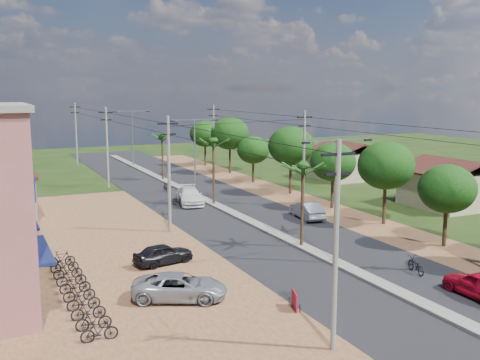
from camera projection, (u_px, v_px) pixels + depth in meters
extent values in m
plane|color=black|center=(334.00, 263.00, 35.75)|extent=(160.00, 160.00, 0.00)
cube|color=black|center=(236.00, 215.00, 49.14)|extent=(12.00, 110.00, 0.04)
cube|color=#605E56|center=(222.00, 208.00, 51.81)|extent=(1.00, 90.00, 0.18)
cube|color=brown|center=(72.00, 259.00, 36.58)|extent=(18.00, 46.00, 0.04)
cube|color=brown|center=(318.00, 207.00, 52.72)|extent=(5.00, 90.00, 0.03)
cube|color=#0E163C|center=(41.00, 250.00, 27.85)|extent=(0.80, 5.40, 0.15)
cube|color=black|center=(36.00, 285.00, 27.99)|extent=(0.10, 3.00, 2.40)
cube|color=navy|center=(30.00, 183.00, 27.17)|extent=(0.12, 4.20, 1.20)
cube|color=#0E163C|center=(28.00, 220.00, 34.10)|extent=(0.80, 5.40, 0.15)
cube|color=black|center=(24.00, 249.00, 34.24)|extent=(0.10, 3.00, 2.40)
cube|color=navy|center=(20.00, 176.00, 33.52)|extent=(0.12, 4.20, 1.20)
cube|color=#0E163C|center=(20.00, 200.00, 40.35)|extent=(0.80, 5.40, 0.15)
cube|color=black|center=(16.00, 225.00, 40.49)|extent=(0.10, 3.00, 2.40)
cube|color=navy|center=(13.00, 171.00, 39.87)|extent=(0.12, 4.20, 1.20)
cube|color=gray|center=(450.00, 189.00, 52.83)|extent=(7.00, 7.00, 3.30)
cube|color=gray|center=(346.00, 165.00, 69.32)|extent=(7.00, 7.00, 3.30)
cylinder|color=black|center=(445.00, 220.00, 39.36)|extent=(0.28, 0.28, 3.85)
ellipsoid|color=black|center=(447.00, 189.00, 39.00)|extent=(4.00, 4.00, 3.40)
cylinder|color=black|center=(385.00, 197.00, 45.72)|extent=(0.28, 0.28, 4.55)
ellipsoid|color=black|center=(386.00, 165.00, 45.30)|extent=(4.60, 4.60, 3.91)
cylinder|color=black|center=(332.00, 187.00, 51.88)|extent=(0.28, 0.28, 4.06)
ellipsoid|color=black|center=(333.00, 162.00, 51.51)|extent=(4.20, 4.20, 3.57)
cylinder|color=black|center=(290.00, 171.00, 59.05)|extent=(0.28, 0.28, 4.76)
ellipsoid|color=black|center=(291.00, 146.00, 58.61)|extent=(4.80, 4.80, 4.08)
cylinder|color=black|center=(253.00, 167.00, 66.12)|extent=(0.28, 0.28, 3.64)
ellipsoid|color=black|center=(253.00, 150.00, 65.78)|extent=(3.80, 3.80, 3.23)
cylinder|color=black|center=(230.00, 155.00, 73.41)|extent=(0.28, 0.28, 4.90)
ellipsoid|color=black|center=(230.00, 133.00, 72.96)|extent=(5.00, 5.00, 4.25)
cylinder|color=black|center=(205.00, 151.00, 80.47)|extent=(0.28, 0.28, 4.34)
ellipsoid|color=black|center=(205.00, 134.00, 80.07)|extent=(4.40, 4.40, 3.74)
cylinder|color=black|center=(302.00, 207.00, 38.86)|extent=(0.22, 0.22, 5.80)
cylinder|color=black|center=(214.00, 173.00, 53.11)|extent=(0.22, 0.22, 6.20)
cylinder|color=black|center=(163.00, 158.00, 67.45)|extent=(0.22, 0.22, 5.50)
cylinder|color=gray|center=(336.00, 202.00, 35.11)|extent=(0.16, 0.16, 8.00)
cube|color=gray|center=(354.00, 139.00, 34.99)|extent=(2.40, 0.08, 0.08)
cube|color=gray|center=(321.00, 140.00, 33.98)|extent=(2.40, 0.08, 0.08)
cube|color=black|center=(368.00, 140.00, 35.47)|extent=(0.50, 0.18, 0.12)
cube|color=black|center=(306.00, 143.00, 33.53)|extent=(0.50, 0.18, 0.12)
cylinder|color=gray|center=(195.00, 158.00, 57.43)|extent=(0.16, 0.16, 8.00)
cube|color=gray|center=(205.00, 119.00, 57.31)|extent=(2.40, 0.08, 0.08)
cube|color=gray|center=(183.00, 120.00, 56.30)|extent=(2.40, 0.08, 0.08)
cube|color=black|center=(215.00, 120.00, 57.78)|extent=(0.50, 0.18, 0.12)
cube|color=black|center=(173.00, 121.00, 55.85)|extent=(0.50, 0.18, 0.12)
cylinder|color=gray|center=(133.00, 138.00, 79.75)|extent=(0.16, 0.16, 8.00)
cube|color=gray|center=(140.00, 111.00, 79.62)|extent=(2.40, 0.08, 0.08)
cube|color=gray|center=(123.00, 111.00, 78.61)|extent=(2.40, 0.08, 0.08)
cube|color=black|center=(148.00, 111.00, 80.10)|extent=(0.50, 0.18, 0.12)
cube|color=black|center=(115.00, 112.00, 78.17)|extent=(0.50, 0.18, 0.12)
cylinder|color=#605E56|center=(336.00, 248.00, 23.16)|extent=(0.24, 0.24, 9.00)
cube|color=black|center=(338.00, 154.00, 22.53)|extent=(1.60, 0.12, 0.12)
cube|color=black|center=(338.00, 174.00, 22.66)|extent=(1.20, 0.12, 0.12)
cylinder|color=#605E56|center=(169.00, 175.00, 42.80)|extent=(0.24, 0.24, 9.00)
cube|color=black|center=(168.00, 124.00, 42.17)|extent=(1.60, 0.12, 0.12)
cube|color=black|center=(168.00, 134.00, 42.30)|extent=(1.20, 0.12, 0.12)
cylinder|color=#605E56|center=(107.00, 148.00, 62.44)|extent=(0.24, 0.24, 9.00)
cube|color=black|center=(106.00, 113.00, 61.81)|extent=(1.60, 0.12, 0.12)
cube|color=black|center=(106.00, 120.00, 61.94)|extent=(1.20, 0.12, 0.12)
cylinder|color=#605E56|center=(76.00, 134.00, 81.18)|extent=(0.24, 0.24, 9.00)
cube|color=black|center=(75.00, 107.00, 80.55)|extent=(1.60, 0.12, 0.12)
cube|color=black|center=(75.00, 113.00, 80.68)|extent=(1.20, 0.12, 0.12)
cylinder|color=#605E56|center=(304.00, 159.00, 52.47)|extent=(0.24, 0.24, 9.00)
cube|color=black|center=(305.00, 117.00, 51.84)|extent=(1.60, 0.12, 0.12)
cube|color=black|center=(304.00, 126.00, 51.97)|extent=(1.20, 0.12, 0.12)
cylinder|color=#605E56|center=(214.00, 140.00, 72.11)|extent=(0.24, 0.24, 9.00)
cube|color=black|center=(213.00, 109.00, 71.48)|extent=(1.60, 0.12, 0.12)
cube|color=black|center=(213.00, 116.00, 71.61)|extent=(1.20, 0.12, 0.12)
imported|color=maroon|center=(480.00, 285.00, 29.69)|extent=(1.75, 4.19, 1.42)
imported|color=gray|center=(307.00, 211.00, 47.83)|extent=(2.10, 4.56, 1.45)
imported|color=silver|center=(190.00, 196.00, 53.84)|extent=(3.19, 5.69, 1.56)
imported|color=gray|center=(180.00, 287.00, 29.44)|extent=(5.46, 4.20, 1.38)
imported|color=black|center=(163.00, 254.00, 35.45)|extent=(4.06, 2.27, 1.30)
imported|color=black|center=(416.00, 266.00, 33.66)|extent=(1.07, 1.95, 0.97)
imported|color=black|center=(178.00, 201.00, 53.11)|extent=(1.01, 1.92, 0.96)
imported|color=black|center=(165.00, 187.00, 60.42)|extent=(0.57, 1.69, 1.00)
cube|color=maroon|center=(295.00, 301.00, 28.17)|extent=(0.45, 1.11, 0.96)
cylinder|color=black|center=(300.00, 309.00, 27.73)|extent=(0.04, 0.04, 0.48)
cylinder|color=black|center=(289.00, 302.00, 28.68)|extent=(0.04, 0.04, 0.48)
imported|color=black|center=(99.00, 331.00, 24.59)|extent=(1.68, 0.54, 1.00)
imported|color=black|center=(94.00, 320.00, 25.75)|extent=(1.68, 0.54, 1.00)
imported|color=black|center=(88.00, 310.00, 26.91)|extent=(1.68, 0.54, 1.00)
imported|color=black|center=(84.00, 301.00, 28.07)|extent=(1.68, 0.54, 1.00)
imported|color=black|center=(79.00, 293.00, 29.23)|extent=(1.68, 0.54, 1.00)
imported|color=black|center=(75.00, 285.00, 30.39)|extent=(1.68, 0.54, 1.00)
imported|color=black|center=(71.00, 278.00, 31.55)|extent=(1.68, 0.54, 1.00)
imported|color=black|center=(68.00, 271.00, 32.71)|extent=(1.68, 0.54, 1.00)
imported|color=black|center=(65.00, 265.00, 33.87)|extent=(1.68, 0.54, 1.00)
imported|color=black|center=(61.00, 259.00, 35.03)|extent=(1.68, 0.54, 1.00)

